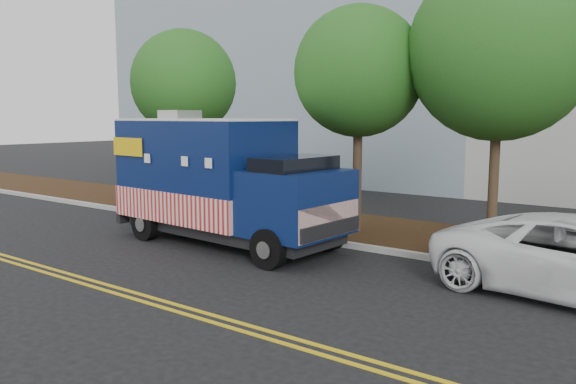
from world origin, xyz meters
The scene contains 10 objects.
ground centered at (0.00, 0.00, 0.00)m, with size 120.00×120.00×0.00m, color black.
curb centered at (0.00, 1.40, 0.07)m, with size 120.00×0.18×0.15m, color #9E9E99.
mulch_strip centered at (0.00, 3.50, 0.07)m, with size 120.00×4.00×0.15m, color black.
centerline_near centered at (0.00, -4.45, 0.01)m, with size 120.00×0.10×0.01m, color gold.
centerline_far centered at (0.00, -4.70, 0.01)m, with size 120.00×0.10×0.01m, color gold.
tree_a centered at (-5.50, 3.25, 4.67)m, with size 3.83×3.83×6.60m.
tree_b centered at (2.01, 2.84, 4.69)m, with size 3.67×3.67×6.54m.
tree_c centered at (5.60, 3.70, 5.12)m, with size 4.65×4.65×7.46m.
sign_post centered at (-3.31, 1.55, 1.20)m, with size 0.06×0.06×2.40m, color #473828.
food_truck centered at (-0.58, -0.16, 1.64)m, with size 7.04×3.04×3.63m.
Camera 1 is at (9.93, -11.25, 3.44)m, focal length 35.00 mm.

